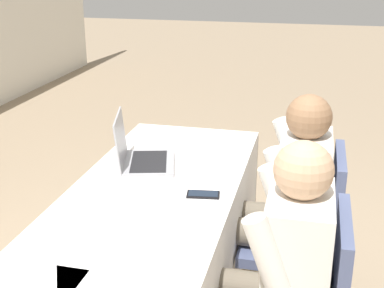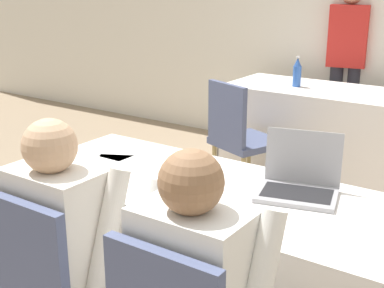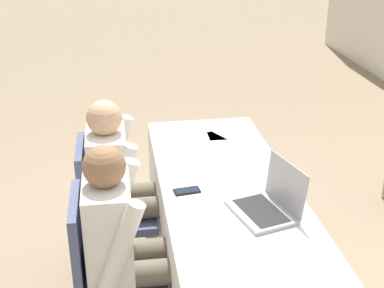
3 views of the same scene
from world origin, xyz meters
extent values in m
cube|color=white|center=(0.00, 0.00, 0.75)|extent=(1.90, 0.72, 0.02)
cube|color=white|center=(0.00, 0.36, 0.43)|extent=(1.90, 0.01, 0.62)
cube|color=white|center=(-0.95, 0.00, 0.43)|extent=(0.01, 0.72, 0.62)
cube|color=white|center=(-0.26, 2.32, 0.75)|extent=(1.90, 0.72, 0.02)
cube|color=white|center=(-0.26, 1.96, 0.43)|extent=(1.90, 0.01, 0.62)
cube|color=white|center=(-0.26, 2.67, 0.43)|extent=(1.90, 0.01, 0.62)
cube|color=white|center=(-1.21, 2.32, 0.43)|extent=(0.01, 0.72, 0.62)
cylinder|color=#333333|center=(-0.26, 2.32, 0.06)|extent=(0.06, 0.06, 0.12)
cube|color=#99999E|center=(0.33, 0.10, 0.77)|extent=(0.38, 0.32, 0.02)
cube|color=black|center=(0.33, 0.10, 0.78)|extent=(0.32, 0.24, 0.00)
cube|color=#99999E|center=(0.29, 0.23, 0.89)|extent=(0.32, 0.11, 0.23)
cube|color=black|center=(0.29, 0.23, 0.89)|extent=(0.29, 0.10, 0.20)
cube|color=black|center=(0.05, -0.23, 0.76)|extent=(0.09, 0.15, 0.01)
cube|color=#192333|center=(0.05, -0.23, 0.77)|extent=(0.08, 0.13, 0.00)
cube|color=white|center=(-0.58, -0.03, 0.76)|extent=(0.32, 0.36, 0.00)
cube|color=white|center=(-0.37, 0.16, 0.76)|extent=(0.32, 0.36, 0.00)
cube|color=white|center=(-0.69, 0.16, 0.76)|extent=(0.21, 0.30, 0.00)
cylinder|color=#2D5BB7|center=(-0.64, 2.28, 0.84)|extent=(0.07, 0.07, 0.17)
cone|color=#2D5BB7|center=(-0.64, 2.28, 0.96)|extent=(0.06, 0.06, 0.07)
cylinder|color=silver|center=(-0.64, 2.28, 1.00)|extent=(0.03, 0.03, 0.01)
cube|color=#4C567A|center=(-0.31, -0.79, 0.68)|extent=(0.40, 0.04, 0.45)
cylinder|color=tan|center=(-0.51, 1.71, 0.20)|extent=(0.04, 0.04, 0.40)
cylinder|color=tan|center=(-0.83, 1.83, 0.20)|extent=(0.04, 0.04, 0.40)
cylinder|color=tan|center=(-0.63, 1.38, 0.20)|extent=(0.04, 0.04, 0.40)
cylinder|color=tan|center=(-0.96, 1.51, 0.20)|extent=(0.04, 0.04, 0.40)
cube|color=#4C567A|center=(-0.73, 1.61, 0.43)|extent=(0.57, 0.57, 0.05)
cube|color=#4C567A|center=(-0.80, 1.42, 0.68)|extent=(0.39, 0.18, 0.45)
cylinder|color=#665B4C|center=(-0.22, -0.46, 0.52)|extent=(0.13, 0.42, 0.13)
cylinder|color=#665B4C|center=(-0.40, -0.46, 0.52)|extent=(0.13, 0.42, 0.13)
cube|color=silver|center=(-0.31, -0.64, 0.71)|extent=(0.36, 0.22, 0.52)
cylinder|color=silver|center=(-0.10, -0.60, 0.72)|extent=(0.08, 0.26, 0.54)
cylinder|color=silver|center=(-0.52, -0.60, 0.72)|extent=(0.08, 0.26, 0.54)
sphere|color=tan|center=(-0.31, -0.64, 1.06)|extent=(0.20, 0.20, 0.20)
cube|color=white|center=(0.31, -0.64, 0.71)|extent=(0.36, 0.22, 0.52)
cylinder|color=white|center=(0.10, -0.60, 0.72)|extent=(0.08, 0.26, 0.54)
sphere|color=#8C6647|center=(0.31, -0.64, 1.06)|extent=(0.20, 0.20, 0.20)
cylinder|color=#33333D|center=(-0.55, 2.96, 0.42)|extent=(0.12, 0.12, 0.85)
cylinder|color=#33333D|center=(-0.39, 2.99, 0.42)|extent=(0.12, 0.12, 0.85)
cube|color=red|center=(-0.47, 2.98, 1.12)|extent=(0.37, 0.26, 0.55)
camera|label=1|loc=(-1.96, -0.66, 1.74)|focal=50.00mm
camera|label=2|loc=(1.14, -1.84, 1.64)|focal=50.00mm
camera|label=3|loc=(2.50, -0.57, 2.14)|focal=50.00mm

